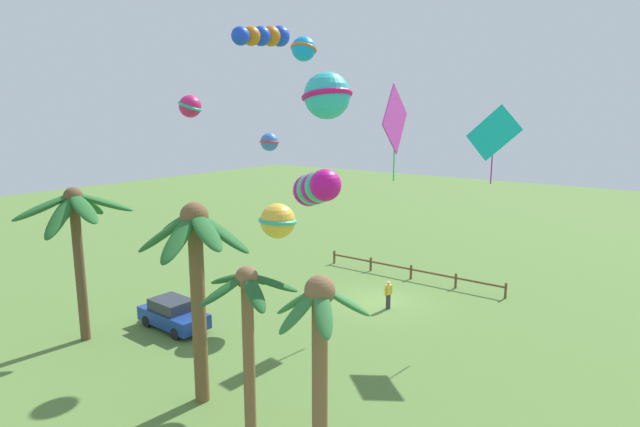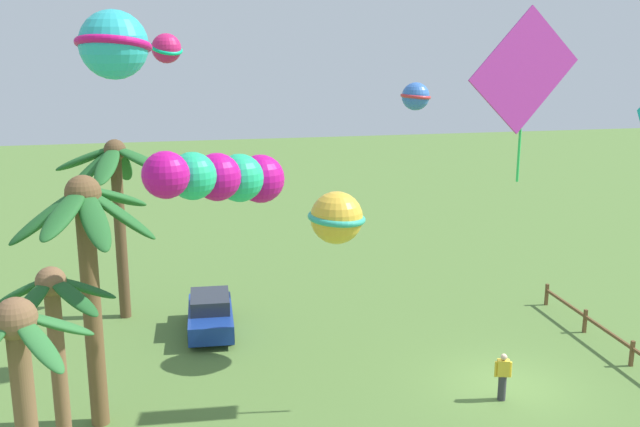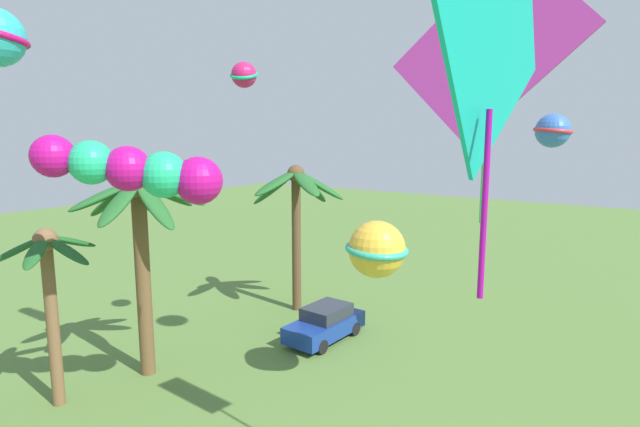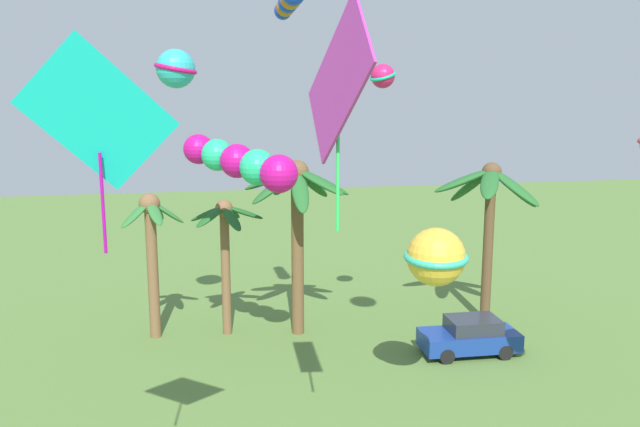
{
  "view_description": "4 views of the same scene",
  "coord_description": "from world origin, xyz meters",
  "px_view_note": "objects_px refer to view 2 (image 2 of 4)",
  "views": [
    {
      "loc": [
        -14.3,
        25.14,
        10.73
      ],
      "look_at": [
        -0.6,
        6.61,
        6.31
      ],
      "focal_mm": 29.28,
      "sensor_mm": 36.0,
      "label": 1
    },
    {
      "loc": [
        -21.12,
        10.68,
        11.55
      ],
      "look_at": [
        1.32,
        6.15,
        5.91
      ],
      "focal_mm": 41.68,
      "sensor_mm": 36.0,
      "label": 2
    },
    {
      "loc": [
        -10.55,
        -2.26,
        8.87
      ],
      "look_at": [
        0.98,
        5.86,
        6.64
      ],
      "focal_mm": 27.96,
      "sensor_mm": 36.0,
      "label": 3
    },
    {
      "loc": [
        -4.09,
        -12.35,
        9.95
      ],
      "look_at": [
        -0.28,
        6.38,
        6.56
      ],
      "focal_mm": 34.52,
      "sensor_mm": 36.0,
      "label": 4
    }
  ],
  "objects_px": {
    "kite_ball_2": "(337,218)",
    "kite_ball_3": "(416,96)",
    "palm_tree_2": "(87,239)",
    "kite_diamond_6": "(524,72)",
    "parked_car_0": "(210,314)",
    "palm_tree_0": "(116,179)",
    "palm_tree_1": "(56,328)",
    "kite_ball_4": "(114,45)",
    "palm_tree_3": "(22,383)",
    "spectator_0": "(503,376)",
    "kite_tube_5": "(223,177)",
    "kite_ball_1": "(166,48)"
  },
  "relations": [
    {
      "from": "palm_tree_1",
      "to": "kite_ball_3",
      "type": "height_order",
      "value": "kite_ball_3"
    },
    {
      "from": "palm_tree_1",
      "to": "kite_tube_5",
      "type": "bearing_deg",
      "value": -83.56
    },
    {
      "from": "kite_ball_2",
      "to": "kite_ball_3",
      "type": "xyz_separation_m",
      "value": [
        4.23,
        -4.17,
        3.75
      ]
    },
    {
      "from": "palm_tree_1",
      "to": "kite_ball_1",
      "type": "xyz_separation_m",
      "value": [
        5.99,
        -3.02,
        6.64
      ]
    },
    {
      "from": "kite_ball_3",
      "to": "palm_tree_1",
      "type": "bearing_deg",
      "value": 129.2
    },
    {
      "from": "kite_ball_3",
      "to": "palm_tree_0",
      "type": "bearing_deg",
      "value": 83.16
    },
    {
      "from": "parked_car_0",
      "to": "spectator_0",
      "type": "distance_m",
      "value": 11.58
    },
    {
      "from": "spectator_0",
      "to": "kite_ball_2",
      "type": "xyz_separation_m",
      "value": [
        4.1,
        4.56,
        4.45
      ]
    },
    {
      "from": "kite_ball_3",
      "to": "kite_ball_4",
      "type": "bearing_deg",
      "value": 138.36
    },
    {
      "from": "palm_tree_2",
      "to": "palm_tree_3",
      "type": "distance_m",
      "value": 6.36
    },
    {
      "from": "kite_ball_1",
      "to": "kite_ball_4",
      "type": "relative_size",
      "value": 0.66
    },
    {
      "from": "palm_tree_0",
      "to": "kite_ball_3",
      "type": "distance_m",
      "value": 12.37
    },
    {
      "from": "kite_ball_2",
      "to": "parked_car_0",
      "type": "bearing_deg",
      "value": 52.07
    },
    {
      "from": "palm_tree_0",
      "to": "kite_ball_4",
      "type": "bearing_deg",
      "value": -175.26
    },
    {
      "from": "palm_tree_2",
      "to": "kite_ball_1",
      "type": "distance_m",
      "value": 6.48
    },
    {
      "from": "palm_tree_1",
      "to": "spectator_0",
      "type": "relative_size",
      "value": 3.76
    },
    {
      "from": "palm_tree_0",
      "to": "palm_tree_3",
      "type": "xyz_separation_m",
      "value": [
        -14.86,
        1.08,
        -1.39
      ]
    },
    {
      "from": "kite_ball_1",
      "to": "kite_ball_4",
      "type": "distance_m",
      "value": 7.81
    },
    {
      "from": "palm_tree_0",
      "to": "kite_ball_4",
      "type": "height_order",
      "value": "kite_ball_4"
    },
    {
      "from": "palm_tree_3",
      "to": "kite_tube_5",
      "type": "distance_m",
      "value": 6.75
    },
    {
      "from": "palm_tree_2",
      "to": "kite_diamond_6",
      "type": "xyz_separation_m",
      "value": [
        -1.18,
        -12.52,
        4.61
      ]
    },
    {
      "from": "palm_tree_2",
      "to": "palm_tree_0",
      "type": "bearing_deg",
      "value": -1.79
    },
    {
      "from": "palm_tree_0",
      "to": "kite_diamond_6",
      "type": "height_order",
      "value": "kite_diamond_6"
    },
    {
      "from": "parked_car_0",
      "to": "kite_ball_2",
      "type": "bearing_deg",
      "value": -127.93
    },
    {
      "from": "palm_tree_2",
      "to": "kite_ball_2",
      "type": "distance_m",
      "value": 8.55
    },
    {
      "from": "kite_ball_2",
      "to": "kite_diamond_6",
      "type": "bearing_deg",
      "value": -132.89
    },
    {
      "from": "palm_tree_3",
      "to": "kite_ball_1",
      "type": "bearing_deg",
      "value": -19.85
    },
    {
      "from": "palm_tree_0",
      "to": "palm_tree_1",
      "type": "bearing_deg",
      "value": 176.0
    },
    {
      "from": "palm_tree_1",
      "to": "kite_tube_5",
      "type": "distance_m",
      "value": 5.58
    },
    {
      "from": "palm_tree_2",
      "to": "kite_ball_4",
      "type": "xyz_separation_m",
      "value": [
        -4.82,
        -1.39,
        5.49
      ]
    },
    {
      "from": "kite_tube_5",
      "to": "kite_ball_4",
      "type": "bearing_deg",
      "value": 133.52
    },
    {
      "from": "parked_car_0",
      "to": "palm_tree_0",
      "type": "bearing_deg",
      "value": 55.91
    },
    {
      "from": "palm_tree_1",
      "to": "kite_ball_4",
      "type": "bearing_deg",
      "value": -131.8
    },
    {
      "from": "palm_tree_1",
      "to": "kite_tube_5",
      "type": "height_order",
      "value": "kite_tube_5"
    },
    {
      "from": "palm_tree_0",
      "to": "kite_diamond_6",
      "type": "relative_size",
      "value": 1.46
    },
    {
      "from": "palm_tree_2",
      "to": "spectator_0",
      "type": "relative_size",
      "value": 4.81
    },
    {
      "from": "parked_car_0",
      "to": "kite_diamond_6",
      "type": "relative_size",
      "value": 0.78
    },
    {
      "from": "palm_tree_1",
      "to": "kite_ball_3",
      "type": "distance_m",
      "value": 17.02
    },
    {
      "from": "kite_ball_4",
      "to": "kite_ball_2",
      "type": "bearing_deg",
      "value": -39.94
    },
    {
      "from": "spectator_0",
      "to": "kite_tube_5",
      "type": "bearing_deg",
      "value": 99.92
    },
    {
      "from": "kite_ball_1",
      "to": "kite_tube_5",
      "type": "bearing_deg",
      "value": -167.09
    },
    {
      "from": "kite_ball_3",
      "to": "palm_tree_2",
      "type": "bearing_deg",
      "value": 120.92
    },
    {
      "from": "kite_ball_3",
      "to": "kite_tube_5",
      "type": "bearing_deg",
      "value": 139.56
    },
    {
      "from": "palm_tree_3",
      "to": "kite_ball_1",
      "type": "relative_size",
      "value": 4.56
    },
    {
      "from": "palm_tree_3",
      "to": "parked_car_0",
      "type": "height_order",
      "value": "palm_tree_3"
    },
    {
      "from": "palm_tree_0",
      "to": "palm_tree_3",
      "type": "height_order",
      "value": "palm_tree_0"
    },
    {
      "from": "kite_ball_1",
      "to": "kite_ball_4",
      "type": "height_order",
      "value": "kite_ball_4"
    },
    {
      "from": "kite_ball_4",
      "to": "kite_tube_5",
      "type": "bearing_deg",
      "value": -46.48
    },
    {
      "from": "kite_diamond_6",
      "to": "palm_tree_0",
      "type": "bearing_deg",
      "value": 51.12
    },
    {
      "from": "palm_tree_2",
      "to": "kite_tube_5",
      "type": "bearing_deg",
      "value": -124.77
    }
  ]
}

